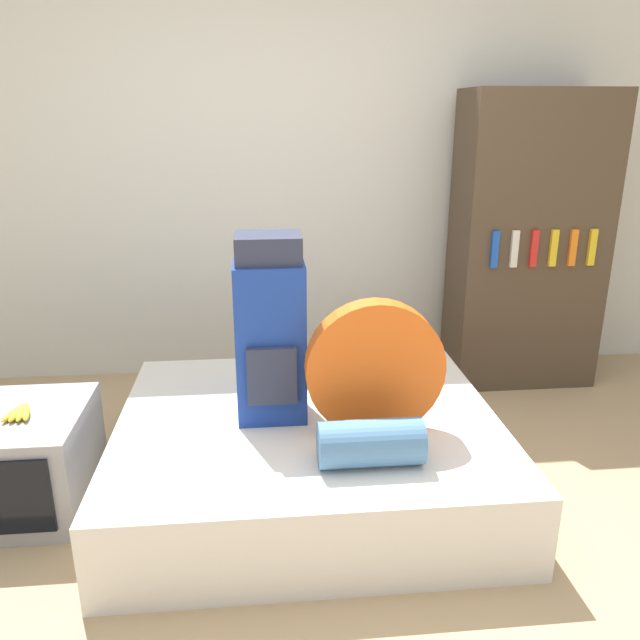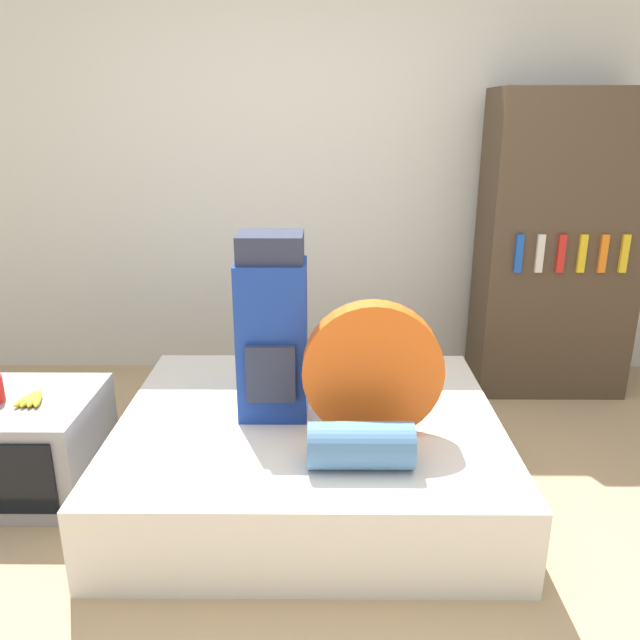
{
  "view_description": "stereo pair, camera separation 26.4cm",
  "coord_description": "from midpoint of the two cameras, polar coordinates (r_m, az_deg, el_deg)",
  "views": [
    {
      "loc": [
        -0.26,
        -1.9,
        1.64
      ],
      "look_at": [
        -0.01,
        0.59,
        0.81
      ],
      "focal_mm": 35.0,
      "sensor_mm": 36.0,
      "label": 1
    },
    {
      "loc": [
        0.0,
        -1.91,
        1.64
      ],
      "look_at": [
        -0.01,
        0.59,
        0.81
      ],
      "focal_mm": 35.0,
      "sensor_mm": 36.0,
      "label": 2
    }
  ],
  "objects": [
    {
      "name": "tent_bag",
      "position": [
        2.57,
        7.68,
        -4.63
      ],
      "size": [
        0.58,
        0.11,
        0.58
      ],
      "color": "#E05B19",
      "rests_on": "bed"
    },
    {
      "name": "television",
      "position": [
        3.1,
        -23.05,
        -10.47
      ],
      "size": [
        0.62,
        0.61,
        0.44
      ],
      "color": "#939399",
      "rests_on": "ground_plane"
    },
    {
      "name": "bed",
      "position": [
        2.9,
        1.6,
        -11.92
      ],
      "size": [
        1.68,
        1.44,
        0.36
      ],
      "color": "silver",
      "rests_on": "ground_plane"
    },
    {
      "name": "wall_back",
      "position": [
        3.97,
        2.28,
        13.47
      ],
      "size": [
        8.0,
        0.05,
        2.6
      ],
      "color": "silver",
      "rests_on": "ground_plane"
    },
    {
      "name": "bookshelf",
      "position": [
        4.0,
        22.59,
        6.14
      ],
      "size": [
        0.88,
        0.45,
        1.78
      ],
      "color": "#473828",
      "rests_on": "ground_plane"
    },
    {
      "name": "ground_plane",
      "position": [
        2.52,
        3.43,
        -22.26
      ],
      "size": [
        16.0,
        16.0,
        0.0
      ],
      "primitive_type": "plane",
      "color": "tan"
    },
    {
      "name": "sleeping_roll",
      "position": [
        2.41,
        6.82,
        -11.39
      ],
      "size": [
        0.4,
        0.18,
        0.18
      ],
      "color": "teal",
      "rests_on": "bed"
    },
    {
      "name": "banana_bunch",
      "position": [
        2.96,
        -22.59,
        -6.71
      ],
      "size": [
        0.12,
        0.16,
        0.03
      ],
      "color": "yellow",
      "rests_on": "television"
    },
    {
      "name": "backpack",
      "position": [
        2.68,
        -1.68,
        -0.95
      ],
      "size": [
        0.3,
        0.28,
        0.81
      ],
      "color": "navy",
      "rests_on": "bed"
    }
  ]
}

